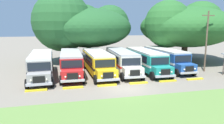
% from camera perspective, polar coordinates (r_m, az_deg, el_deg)
% --- Properties ---
extents(ground_plane, '(220.00, 220.00, 0.00)m').
position_cam_1_polar(ground_plane, '(20.37, 4.32, -7.39)').
color(ground_plane, slate).
extents(foreground_grass_strip, '(80.00, 9.10, 0.01)m').
position_cam_1_polar(foreground_grass_strip, '(14.51, 13.08, -14.99)').
color(foreground_grass_strip, olive).
rests_on(foreground_grass_strip, ground_plane).
extents(parked_bus_slot_0, '(3.00, 10.88, 2.82)m').
position_cam_1_polar(parked_bus_slot_0, '(26.16, -18.93, -0.46)').
color(parked_bus_slot_0, '#9E9993').
rests_on(parked_bus_slot_0, ground_plane).
extents(parked_bus_slot_1, '(2.92, 10.87, 2.82)m').
position_cam_1_polar(parked_bus_slot_1, '(26.64, -11.29, 0.06)').
color(parked_bus_slot_1, red).
rests_on(parked_bus_slot_1, ground_plane).
extents(parked_bus_slot_2, '(2.86, 10.86, 2.82)m').
position_cam_1_polar(parked_bus_slot_2, '(26.48, -4.06, 0.17)').
color(parked_bus_slot_2, yellow).
rests_on(parked_bus_slot_2, ground_plane).
extents(parked_bus_slot_3, '(3.05, 10.89, 2.82)m').
position_cam_1_polar(parked_bus_slot_3, '(27.63, 2.72, 0.60)').
color(parked_bus_slot_3, silver).
rests_on(parked_bus_slot_3, ground_plane).
extents(parked_bus_slot_4, '(2.81, 10.86, 2.82)m').
position_cam_1_polar(parked_bus_slot_4, '(28.37, 9.28, 0.72)').
color(parked_bus_slot_4, teal).
rests_on(parked_bus_slot_4, ground_plane).
extents(parked_bus_slot_5, '(2.75, 10.85, 2.82)m').
position_cam_1_polar(parked_bus_slot_5, '(30.60, 14.57, 1.20)').
color(parked_bus_slot_5, '#23519E').
rests_on(parked_bus_slot_5, ground_plane).
extents(curb_wheelstop_0, '(2.00, 0.36, 0.15)m').
position_cam_1_polar(curb_wheelstop_0, '(20.91, -20.22, -7.32)').
color(curb_wheelstop_0, yellow).
rests_on(curb_wheelstop_0, ground_plane).
extents(curb_wheelstop_1, '(2.00, 0.36, 0.15)m').
position_cam_1_polar(curb_wheelstop_1, '(20.80, -10.70, -6.96)').
color(curb_wheelstop_1, yellow).
rests_on(curb_wheelstop_1, ground_plane).
extents(curb_wheelstop_2, '(2.00, 0.36, 0.15)m').
position_cam_1_polar(curb_wheelstop_2, '(21.25, -1.36, -6.42)').
color(curb_wheelstop_2, yellow).
rests_on(curb_wheelstop_2, ground_plane).
extents(curb_wheelstop_3, '(2.00, 0.36, 0.15)m').
position_cam_1_polar(curb_wheelstop_3, '(22.23, 7.36, -5.77)').
color(curb_wheelstop_3, yellow).
rests_on(curb_wheelstop_3, ground_plane).
extents(curb_wheelstop_4, '(2.00, 0.36, 0.15)m').
position_cam_1_polar(curb_wheelstop_4, '(23.67, 15.17, -5.06)').
color(curb_wheelstop_4, yellow).
rests_on(curb_wheelstop_4, ground_plane).
extents(curb_wheelstop_5, '(2.00, 0.36, 0.15)m').
position_cam_1_polar(curb_wheelstop_5, '(25.50, 21.95, -4.37)').
color(curb_wheelstop_5, yellow).
rests_on(curb_wheelstop_5, ground_plane).
extents(broad_shade_tree, '(17.01, 15.56, 11.49)m').
position_cam_1_polar(broad_shade_tree, '(36.50, -7.82, 10.07)').
color(broad_shade_tree, brown).
rests_on(broad_shade_tree, ground_plane).
extents(secondary_tree, '(16.04, 16.19, 10.52)m').
position_cam_1_polar(secondary_tree, '(38.71, 19.40, 9.30)').
color(secondary_tree, brown).
rests_on(secondary_tree, ground_plane).
extents(utility_pole, '(1.80, 0.20, 8.00)m').
position_cam_1_polar(utility_pole, '(30.06, 24.68, 5.59)').
color(utility_pole, brown).
rests_on(utility_pole, ground_plane).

